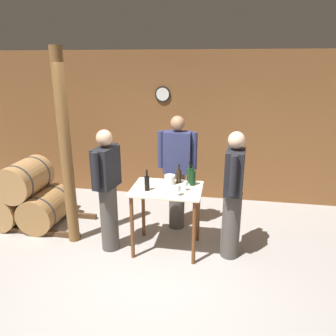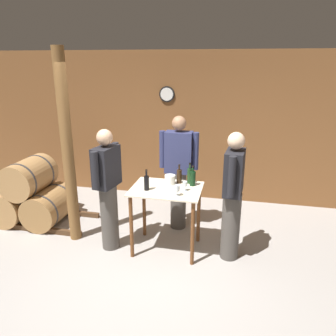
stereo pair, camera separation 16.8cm
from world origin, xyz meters
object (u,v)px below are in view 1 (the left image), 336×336
object	(u,v)px
wine_bottle_far_left	(147,183)
wooden_post	(66,151)
person_visitor_with_scarf	(233,194)
wine_bottle_right	(193,178)
wine_bottle_center	(189,175)
person_host	(177,171)
wine_glass_near_center	(186,184)
ice_bucket	(170,180)
wine_bottle_left	(179,176)
wine_glass_near_left	(178,188)
person_visitor_bearded	(107,189)

from	to	relation	value
wine_bottle_far_left	wooden_post	bearing A→B (deg)	174.53
person_visitor_with_scarf	wine_bottle_right	bearing A→B (deg)	159.85
person_visitor_with_scarf	wine_bottle_center	bearing A→B (deg)	155.15
wine_bottle_far_left	person_host	xyz separation A→B (m)	(0.28, 0.78, -0.08)
wine_glass_near_center	ice_bucket	xyz separation A→B (m)	(-0.24, 0.19, -0.02)
ice_bucket	person_visitor_with_scarf	xyz separation A→B (m)	(0.85, -0.18, -0.07)
wine_bottle_left	wooden_post	bearing A→B (deg)	-171.05
wooden_post	wine_bottle_center	world-z (taller)	wooden_post
wine_glass_near_left	person_visitor_bearded	world-z (taller)	person_visitor_bearded
wine_bottle_far_left	wine_glass_near_center	distance (m)	0.50
wine_bottle_left	wine_bottle_right	distance (m)	0.20
ice_bucket	wine_bottle_right	bearing A→B (deg)	3.16
wine_bottle_right	wine_glass_near_center	distance (m)	0.22
person_visitor_bearded	wine_glass_near_center	bearing A→B (deg)	5.49
person_host	wine_bottle_center	bearing A→B (deg)	-60.71
person_host	wine_bottle_far_left	bearing A→B (deg)	-109.53
wooden_post	wine_bottle_right	distance (m)	1.75
person_host	person_visitor_with_scarf	world-z (taller)	person_host
wooden_post	person_visitor_bearded	size ratio (longest dim) A/B	1.60
wine_glass_near_left	ice_bucket	distance (m)	0.41
ice_bucket	person_visitor_with_scarf	world-z (taller)	person_visitor_with_scarf
ice_bucket	person_visitor_with_scarf	size ratio (longest dim) A/B	0.08
wine_bottle_center	person_visitor_bearded	xyz separation A→B (m)	(-1.05, -0.38, -0.13)
wine_glass_near_center	wine_bottle_left	bearing A→B (deg)	115.56
wine_bottle_left	wine_bottle_right	xyz separation A→B (m)	(0.19, -0.06, 0.00)
wine_glass_near_left	wine_glass_near_center	size ratio (longest dim) A/B	1.13
wine_bottle_left	person_visitor_bearded	size ratio (longest dim) A/B	0.16
wine_bottle_far_left	wine_bottle_left	size ratio (longest dim) A/B	1.05
wine_glass_near_left	wine_glass_near_center	world-z (taller)	wine_glass_near_left
ice_bucket	person_visitor_with_scarf	distance (m)	0.87
ice_bucket	person_visitor_bearded	world-z (taller)	person_visitor_bearded
wooden_post	wine_bottle_far_left	distance (m)	1.20
wine_bottle_left	person_visitor_with_scarf	size ratio (longest dim) A/B	0.16
wine_bottle_center	wine_glass_near_left	xyz separation A→B (m)	(-0.08, -0.47, -0.02)
wine_glass_near_center	person_host	xyz separation A→B (m)	(-0.21, 0.69, -0.06)
ice_bucket	person_host	bearing A→B (deg)	87.11
wine_glass_near_center	person_host	size ratio (longest dim) A/B	0.07
wine_bottle_left	person_visitor_bearded	distance (m)	0.98
wooden_post	person_host	xyz separation A→B (m)	(1.42, 0.67, -0.41)
person_visitor_bearded	wine_bottle_far_left	bearing A→B (deg)	1.37
wine_bottle_left	wine_glass_near_center	size ratio (longest dim) A/B	2.16
wine_bottle_right	person_visitor_bearded	xyz separation A→B (m)	(-1.10, -0.30, -0.12)
wine_bottle_right	ice_bucket	size ratio (longest dim) A/B	1.94
wine_glass_near_center	wine_glass_near_left	bearing A→B (deg)	-110.05
wine_glass_near_center	person_visitor_with_scarf	size ratio (longest dim) A/B	0.07
wine_bottle_right	person_visitor_bearded	distance (m)	1.15
wine_bottle_left	wine_glass_near_center	distance (m)	0.29
wine_bottle_left	wine_glass_near_left	distance (m)	0.45
person_visitor_bearded	ice_bucket	bearing A→B (deg)	20.01
wine_bottle_center	person_host	size ratio (longest dim) A/B	0.17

